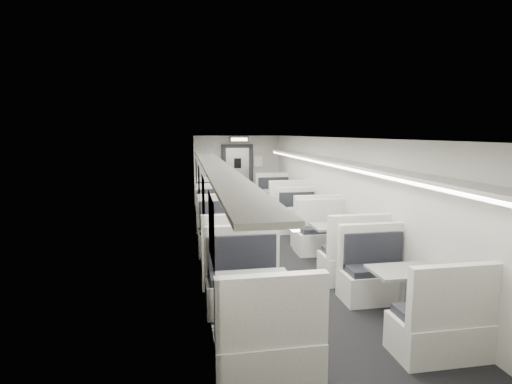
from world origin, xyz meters
name	(u,v)px	position (x,y,z in m)	size (l,w,h in m)	color
room	(274,197)	(0.00, 0.00, 1.20)	(3.24, 12.24, 2.64)	black
booth_left_a	(214,207)	(-1.00, 3.48, 0.38)	(1.04, 2.11, 1.13)	white
booth_left_b	(220,222)	(-1.00, 1.40, 0.40)	(1.10, 2.23, 1.19)	white
booth_left_c	(230,246)	(-1.00, -0.68, 0.41)	(1.13, 2.30, 1.23)	white
booth_left_d	(254,307)	(-1.00, -3.36, 0.40)	(1.09, 2.21, 1.18)	white
booth_right_a	(280,203)	(1.00, 3.66, 0.40)	(1.11, 2.26, 1.21)	white
booth_right_b	(307,224)	(1.00, 0.96, 0.37)	(1.03, 2.09, 1.12)	white
booth_right_c	(336,245)	(1.00, -0.93, 0.40)	(1.10, 2.22, 1.19)	white
booth_right_d	(403,296)	(1.00, -3.32, 0.38)	(1.04, 2.11, 1.13)	white
passenger	(233,201)	(-0.58, 2.26, 0.75)	(0.55, 0.36, 1.50)	black
window_a	(196,174)	(-1.49, 3.40, 1.35)	(0.02, 1.18, 0.84)	black
window_b	(199,184)	(-1.49, 1.20, 1.35)	(0.02, 1.18, 0.84)	black
window_c	(203,200)	(-1.49, -1.00, 1.35)	(0.02, 1.18, 0.84)	black
window_d	(212,230)	(-1.49, -3.20, 1.35)	(0.02, 1.18, 0.84)	black
luggage_rack_left	(214,164)	(-1.24, -0.30, 1.92)	(0.46, 10.40, 0.09)	white
luggage_rack_right	(338,162)	(1.24, -0.30, 1.92)	(0.46, 10.40, 0.09)	white
vestibule_door	(237,175)	(0.00, 5.93, 1.04)	(1.10, 0.13, 2.10)	black
exit_sign	(239,139)	(0.00, 5.44, 2.28)	(0.62, 0.12, 0.16)	black
wall_notice	(259,161)	(0.75, 5.92, 1.50)	(0.32, 0.02, 0.40)	silver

